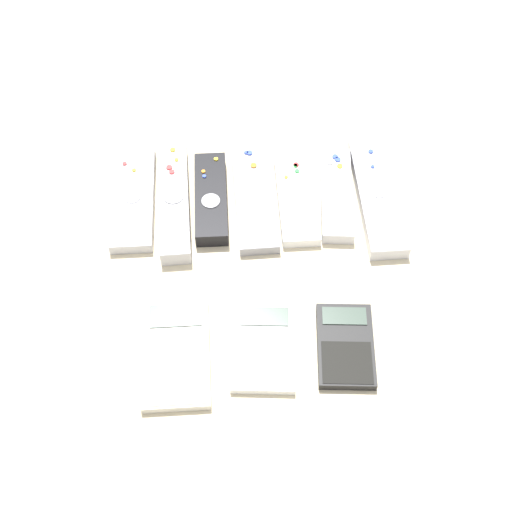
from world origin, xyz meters
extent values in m
plane|color=beige|center=(0.00, 0.00, 0.00)|extent=(3.00, 3.00, 0.00)
cube|color=#B7B7BC|center=(-0.17, 0.14, 0.01)|extent=(0.06, 0.18, 0.02)
cylinder|color=silver|center=(-0.17, 0.14, 0.02)|extent=(0.02, 0.02, 0.00)
cylinder|color=yellow|center=(-0.17, 0.18, 0.02)|extent=(0.01, 0.01, 0.00)
cylinder|color=red|center=(-0.19, 0.20, 0.02)|extent=(0.01, 0.01, 0.00)
cube|color=#B7B7BC|center=(-0.11, 0.13, 0.01)|extent=(0.05, 0.21, 0.03)
cylinder|color=#99999E|center=(-0.11, 0.13, 0.03)|extent=(0.03, 0.03, 0.00)
cylinder|color=yellow|center=(-0.11, 0.20, 0.03)|extent=(0.01, 0.01, 0.00)
cylinder|color=red|center=(-0.12, 0.18, 0.03)|extent=(0.01, 0.01, 0.00)
cylinder|color=yellow|center=(-0.12, 0.22, 0.03)|extent=(0.01, 0.01, 0.00)
cylinder|color=red|center=(-0.12, 0.17, 0.03)|extent=(0.01, 0.01, 0.00)
cube|color=black|center=(-0.06, 0.13, 0.01)|extent=(0.05, 0.15, 0.02)
cylinder|color=#99999E|center=(-0.06, 0.12, 0.02)|extent=(0.03, 0.03, 0.00)
cylinder|color=yellow|center=(-0.05, 0.20, 0.02)|extent=(0.01, 0.01, 0.00)
cylinder|color=orange|center=(-0.07, 0.17, 0.02)|extent=(0.01, 0.01, 0.00)
cylinder|color=blue|center=(-0.07, 0.17, 0.02)|extent=(0.01, 0.01, 0.00)
cube|color=gray|center=(0.00, 0.14, 0.01)|extent=(0.07, 0.20, 0.02)
cylinder|color=blue|center=(-0.01, 0.22, 0.02)|extent=(0.01, 0.01, 0.00)
cylinder|color=blue|center=(-0.01, 0.22, 0.02)|extent=(0.01, 0.01, 0.00)
cylinder|color=orange|center=(0.00, 0.19, 0.02)|extent=(0.01, 0.01, 0.00)
cube|color=white|center=(0.06, 0.13, 0.01)|extent=(0.06, 0.15, 0.02)
cylinder|color=silver|center=(0.06, 0.14, 0.02)|extent=(0.03, 0.03, 0.00)
cylinder|color=green|center=(0.06, 0.19, 0.02)|extent=(0.01, 0.01, 0.00)
cylinder|color=red|center=(0.06, 0.19, 0.02)|extent=(0.01, 0.01, 0.00)
cylinder|color=yellow|center=(0.05, 0.17, 0.02)|extent=(0.01, 0.01, 0.00)
cylinder|color=green|center=(0.06, 0.18, 0.02)|extent=(0.01, 0.01, 0.00)
cube|color=silver|center=(0.12, 0.14, 0.01)|extent=(0.05, 0.16, 0.02)
cylinder|color=blue|center=(0.12, 0.20, 0.02)|extent=(0.01, 0.01, 0.00)
cylinder|color=blue|center=(0.12, 0.20, 0.02)|extent=(0.01, 0.01, 0.00)
cylinder|color=yellow|center=(0.13, 0.18, 0.02)|extent=(0.01, 0.01, 0.00)
cylinder|color=silver|center=(0.11, 0.19, 0.02)|extent=(0.01, 0.01, 0.00)
cube|color=silver|center=(0.18, 0.14, 0.01)|extent=(0.06, 0.21, 0.02)
cylinder|color=silver|center=(0.18, 0.13, 0.02)|extent=(0.02, 0.02, 0.00)
cylinder|color=blue|center=(0.17, 0.21, 0.02)|extent=(0.01, 0.01, 0.00)
cylinder|color=blue|center=(0.17, 0.18, 0.02)|extent=(0.01, 0.01, 0.00)
cube|color=beige|center=(-0.10, -0.11, 0.01)|extent=(0.09, 0.15, 0.01)
cube|color=#38473D|center=(-0.10, -0.06, 0.01)|extent=(0.07, 0.04, 0.00)
cube|color=gray|center=(-0.10, -0.14, 0.01)|extent=(0.08, 0.08, 0.00)
cube|color=silver|center=(0.01, -0.10, 0.01)|extent=(0.08, 0.12, 0.01)
cube|color=#38473D|center=(0.01, -0.06, 0.01)|extent=(0.06, 0.03, 0.00)
cube|color=#ADA69C|center=(0.01, -0.13, 0.01)|extent=(0.07, 0.06, 0.00)
cube|color=black|center=(0.11, -0.10, 0.01)|extent=(0.07, 0.12, 0.01)
cube|color=#38473D|center=(0.11, -0.06, 0.01)|extent=(0.06, 0.03, 0.00)
cube|color=black|center=(0.11, -0.13, 0.01)|extent=(0.06, 0.06, 0.00)
camera|label=1|loc=(-0.01, -0.51, 0.80)|focal=50.00mm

